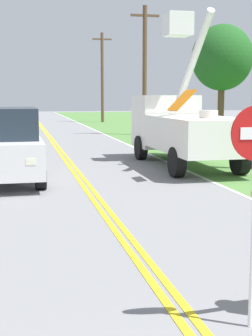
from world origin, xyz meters
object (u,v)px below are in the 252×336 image
(utility_pole_mid, at_px, (145,68))
(utility_pole_far, at_px, (102,76))
(oncoming_suv_nearest, at_px, (8,145))
(roadside_tree_verge, at_px, (222,58))
(utility_bucket_truck, at_px, (182,125))

(utility_pole_mid, xyz_separation_m, utility_pole_far, (0.02, 15.96, 0.18))
(oncoming_suv_nearest, relative_size, roadside_tree_verge, 0.78)
(utility_pole_far, xyz_separation_m, roadside_tree_verge, (2.06, -23.06, -0.06))
(utility_pole_mid, xyz_separation_m, roadside_tree_verge, (2.08, -7.10, 0.12))
(oncoming_suv_nearest, distance_m, utility_pole_far, 32.82)
(utility_pole_far, distance_m, roadside_tree_verge, 23.15)
(oncoming_suv_nearest, xyz_separation_m, utility_pole_mid, (8.06, 15.68, 3.09))
(utility_bucket_truck, distance_m, roadside_tree_verge, 8.14)
(utility_pole_mid, bearing_deg, roadside_tree_verge, -73.68)
(utility_pole_mid, bearing_deg, utility_pole_far, 89.92)
(roadside_tree_verge, bearing_deg, utility_pole_far, 95.10)
(utility_pole_mid, height_order, utility_pole_far, utility_pole_far)
(utility_bucket_truck, height_order, oncoming_suv_nearest, utility_bucket_truck)
(utility_bucket_truck, xyz_separation_m, utility_pole_far, (2.15, 29.41, 2.92))
(oncoming_suv_nearest, bearing_deg, roadside_tree_verge, 40.25)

